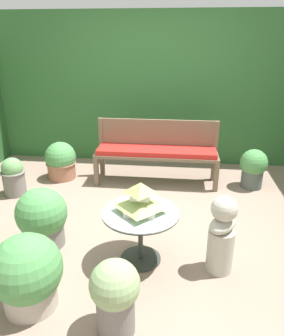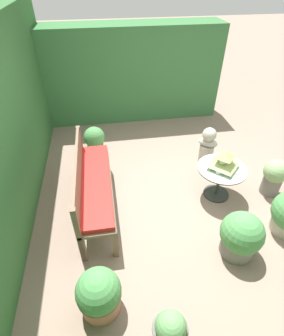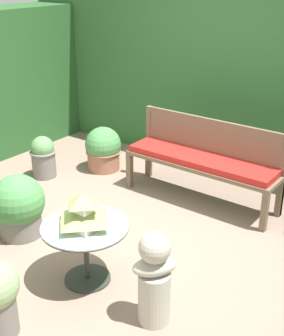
{
  "view_description": "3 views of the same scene",
  "coord_description": "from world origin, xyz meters",
  "px_view_note": "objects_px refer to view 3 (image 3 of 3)",
  "views": [
    {
      "loc": [
        0.38,
        -3.2,
        1.92
      ],
      "look_at": [
        -0.01,
        0.24,
        0.53
      ],
      "focal_mm": 35.0,
      "sensor_mm": 36.0,
      "label": 1
    },
    {
      "loc": [
        -2.53,
        0.83,
        2.77
      ],
      "look_at": [
        0.12,
        0.41,
        0.61
      ],
      "focal_mm": 28.0,
      "sensor_mm": 36.0,
      "label": 2
    },
    {
      "loc": [
        2.3,
        -2.93,
        2.35
      ],
      "look_at": [
        -0.02,
        0.17,
        0.65
      ],
      "focal_mm": 50.0,
      "sensor_mm": 36.0,
      "label": 3
    }
  ],
  "objects_px": {
    "patio_table": "(85,237)",
    "potted_plant_table_near": "(103,149)",
    "pagoda_birdhouse": "(84,212)",
    "garden_bench": "(201,163)",
    "garden_bust": "(154,278)",
    "potted_plant_bench_right": "(19,206)",
    "potted_plant_bench_left": "(43,156)"
  },
  "relations": [
    {
      "from": "potted_plant_table_near",
      "to": "potted_plant_bench_right",
      "type": "height_order",
      "value": "potted_plant_bench_right"
    },
    {
      "from": "patio_table",
      "to": "pagoda_birdhouse",
      "type": "relative_size",
      "value": 1.92
    },
    {
      "from": "potted_plant_bench_right",
      "to": "garden_bust",
      "type": "bearing_deg",
      "value": -6.72
    },
    {
      "from": "pagoda_birdhouse",
      "to": "potted_plant_table_near",
      "type": "relative_size",
      "value": 0.66
    },
    {
      "from": "potted_plant_bench_left",
      "to": "patio_table",
      "type": "bearing_deg",
      "value": -33.2
    },
    {
      "from": "patio_table",
      "to": "garden_bust",
      "type": "relative_size",
      "value": 0.95
    },
    {
      "from": "garden_bench",
      "to": "potted_plant_table_near",
      "type": "bearing_deg",
      "value": 179.34
    },
    {
      "from": "pagoda_birdhouse",
      "to": "potted_plant_bench_right",
      "type": "xyz_separation_m",
      "value": [
        -0.97,
        0.14,
        -0.32
      ]
    },
    {
      "from": "patio_table",
      "to": "potted_plant_table_near",
      "type": "distance_m",
      "value": 2.23
    },
    {
      "from": "garden_bust",
      "to": "potted_plant_bench_left",
      "type": "bearing_deg",
      "value": 100.1
    },
    {
      "from": "garden_bust",
      "to": "potted_plant_bench_right",
      "type": "bearing_deg",
      "value": 119.66
    },
    {
      "from": "garden_bench",
      "to": "pagoda_birdhouse",
      "type": "relative_size",
      "value": 4.72
    },
    {
      "from": "patio_table",
      "to": "potted_plant_table_near",
      "type": "height_order",
      "value": "potted_plant_table_near"
    },
    {
      "from": "potted_plant_table_near",
      "to": "potted_plant_bench_left",
      "type": "bearing_deg",
      "value": -125.64
    },
    {
      "from": "potted_plant_bench_right",
      "to": "potted_plant_table_near",
      "type": "bearing_deg",
      "value": 103.5
    },
    {
      "from": "garden_bench",
      "to": "potted_plant_bench_right",
      "type": "bearing_deg",
      "value": -121.6
    },
    {
      "from": "garden_bust",
      "to": "potted_plant_bench_right",
      "type": "height_order",
      "value": "garden_bust"
    },
    {
      "from": "garden_bench",
      "to": "potted_plant_table_near",
      "type": "relative_size",
      "value": 3.1
    },
    {
      "from": "garden_bench",
      "to": "garden_bust",
      "type": "height_order",
      "value": "garden_bust"
    },
    {
      "from": "potted_plant_bench_left",
      "to": "pagoda_birdhouse",
      "type": "bearing_deg",
      "value": -33.2
    },
    {
      "from": "pagoda_birdhouse",
      "to": "potted_plant_table_near",
      "type": "distance_m",
      "value": 2.26
    },
    {
      "from": "garden_bench",
      "to": "potted_plant_bench_left",
      "type": "bearing_deg",
      "value": -162.3
    },
    {
      "from": "garden_bench",
      "to": "patio_table",
      "type": "height_order",
      "value": "garden_bench"
    },
    {
      "from": "patio_table",
      "to": "garden_bust",
      "type": "distance_m",
      "value": 0.71
    },
    {
      "from": "garden_bench",
      "to": "potted_plant_table_near",
      "type": "distance_m",
      "value": 1.39
    },
    {
      "from": "pagoda_birdhouse",
      "to": "potted_plant_table_near",
      "type": "xyz_separation_m",
      "value": [
        -1.36,
        1.76,
        -0.36
      ]
    },
    {
      "from": "patio_table",
      "to": "potted_plant_table_near",
      "type": "bearing_deg",
      "value": 127.76
    },
    {
      "from": "garden_bench",
      "to": "pagoda_birdhouse",
      "type": "distance_m",
      "value": 1.75
    },
    {
      "from": "pagoda_birdhouse",
      "to": "garden_bust",
      "type": "bearing_deg",
      "value": -4.9
    },
    {
      "from": "garden_bench",
      "to": "potted_plant_bench_left",
      "type": "relative_size",
      "value": 3.32
    },
    {
      "from": "garden_bench",
      "to": "potted_plant_bench_left",
      "type": "xyz_separation_m",
      "value": [
        -1.8,
        -0.57,
        -0.18
      ]
    },
    {
      "from": "patio_table",
      "to": "potted_plant_bench_left",
      "type": "xyz_separation_m",
      "value": [
        -1.79,
        1.17,
        -0.14
      ]
    }
  ]
}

